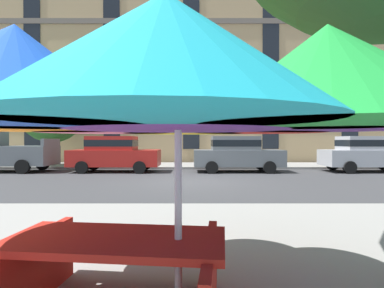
# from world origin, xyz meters

# --- Properties ---
(ground_plane) EXTENTS (120.00, 120.00, 0.00)m
(ground_plane) POSITION_xyz_m (0.00, 0.00, 0.00)
(ground_plane) COLOR #38383A
(sidewalk_far) EXTENTS (56.00, 3.60, 0.12)m
(sidewalk_far) POSITION_xyz_m (0.00, 6.80, 0.06)
(sidewalk_far) COLOR gray
(sidewalk_far) RESTS_ON ground
(apartment_building) EXTENTS (37.50, 12.08, 16.00)m
(apartment_building) POSITION_xyz_m (0.00, 14.99, 8.00)
(apartment_building) COLOR tan
(apartment_building) RESTS_ON ground
(sedan_red) EXTENTS (4.40, 1.98, 1.78)m
(sedan_red) POSITION_xyz_m (-3.84, 3.70, 0.95)
(sedan_red) COLOR #B21E19
(sedan_red) RESTS_ON ground
(sedan_gray) EXTENTS (4.40, 1.98, 1.78)m
(sedan_gray) POSITION_xyz_m (2.30, 3.70, 0.95)
(sedan_gray) COLOR slate
(sedan_gray) RESTS_ON ground
(sedan_silver) EXTENTS (4.40, 1.98, 1.78)m
(sedan_silver) POSITION_xyz_m (8.82, 3.70, 0.95)
(sedan_silver) COLOR #A8AAB2
(sedan_silver) RESTS_ON ground
(street_tree_left) EXTENTS (3.77, 3.77, 5.45)m
(street_tree_left) POSITION_xyz_m (-8.21, 6.35, 3.55)
(street_tree_left) COLOR #4C3823
(street_tree_left) RESTS_ON ground
(patio_umbrella) EXTENTS (3.77, 3.77, 2.27)m
(patio_umbrella) POSITION_xyz_m (-0.06, -9.00, 1.93)
(patio_umbrella) COLOR silver
(patio_umbrella) RESTS_ON ground
(picnic_table) EXTENTS (1.95, 1.70, 0.77)m
(picnic_table) POSITION_xyz_m (-0.58, -8.95, 0.49)
(picnic_table) COLOR red
(picnic_table) RESTS_ON ground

